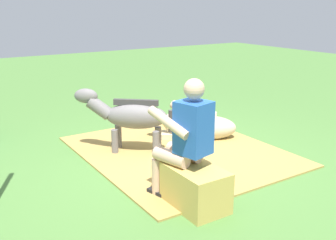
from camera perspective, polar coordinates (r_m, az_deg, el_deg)
ground_plane at (r=5.18m, az=0.45°, el=-6.04°), size 24.00×24.00×0.00m
hay_patch at (r=5.52m, az=1.62°, el=-4.45°), size 2.86×2.43×0.02m
hay_bale at (r=4.04m, az=3.92°, el=-9.56°), size 0.66×0.43×0.42m
person_seated at (r=3.95m, az=2.39°, el=-2.35°), size 0.71×0.52×1.30m
pony_standing at (r=5.38m, az=-5.50°, el=0.60°), size 1.00×1.12×0.88m
pony_lying at (r=6.00m, az=4.58°, el=-0.99°), size 0.98×1.26×0.42m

